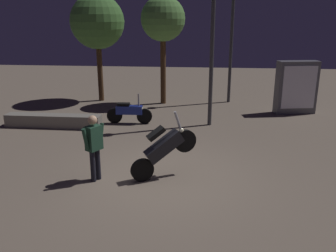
% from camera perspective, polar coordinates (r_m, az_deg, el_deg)
% --- Properties ---
extents(ground_plane, '(40.00, 40.00, 0.00)m').
position_cam_1_polar(ground_plane, '(8.73, -0.65, -8.25)').
color(ground_plane, '#756656').
extents(motorcycle_black_foreground, '(1.52, 0.86, 1.63)m').
position_cam_1_polar(motorcycle_black_foreground, '(8.45, -0.69, -3.64)').
color(motorcycle_black_foreground, black).
rests_on(motorcycle_black_foreground, ground_plane).
extents(motorcycle_blue_parked_left, '(1.66, 0.33, 1.11)m').
position_cam_1_polar(motorcycle_blue_parked_left, '(13.02, -6.24, 2.30)').
color(motorcycle_blue_parked_left, black).
rests_on(motorcycle_blue_parked_left, ground_plane).
extents(person_rider_beside, '(0.41, 0.61, 1.60)m').
position_cam_1_polar(person_rider_beside, '(8.41, -11.80, -2.63)').
color(person_rider_beside, black).
rests_on(person_rider_beside, ground_plane).
extents(streetlamp_near, '(0.36, 0.36, 5.46)m').
position_cam_1_polar(streetlamp_near, '(16.21, 10.28, 15.72)').
color(streetlamp_near, '#38383D').
rests_on(streetlamp_near, ground_plane).
extents(streetlamp_far, '(0.36, 0.36, 5.52)m').
position_cam_1_polar(streetlamp_far, '(12.42, 7.21, 15.67)').
color(streetlamp_far, '#38383D').
rests_on(streetlamp_far, ground_plane).
extents(tree_left_bg, '(2.38, 2.38, 4.74)m').
position_cam_1_polar(tree_left_bg, '(16.59, -11.29, 16.02)').
color(tree_left_bg, '#4C331E').
rests_on(tree_left_bg, ground_plane).
extents(tree_center_bg, '(1.90, 1.90, 4.62)m').
position_cam_1_polar(tree_center_bg, '(15.72, -0.82, 16.65)').
color(tree_center_bg, '#4C331E').
rests_on(tree_center_bg, ground_plane).
extents(kiosk_billboard, '(1.66, 0.80, 2.10)m').
position_cam_1_polar(kiosk_billboard, '(15.14, 19.90, 5.85)').
color(kiosk_billboard, '#595960').
rests_on(kiosk_billboard, ground_plane).
extents(planter_wall_low, '(3.39, 0.50, 0.45)m').
position_cam_1_polar(planter_wall_low, '(13.20, -17.93, 0.80)').
color(planter_wall_low, gray).
rests_on(planter_wall_low, ground_plane).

